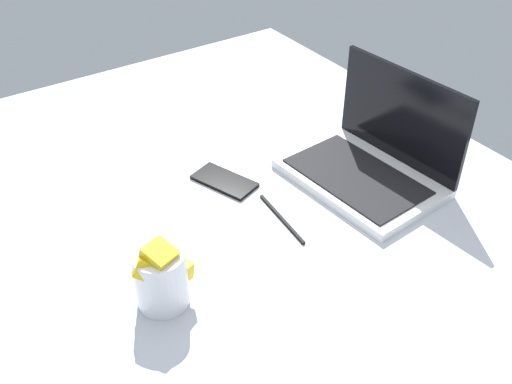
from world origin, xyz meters
The scene contains 5 objects.
bed_mattress centered at (0.00, 0.00, 9.00)cm, with size 180.00×140.00×18.00cm, color #B7BCC6.
laptop centered at (-7.49, 38.74, 22.41)cm, with size 34.67×25.46×23.00cm.
snack_cup centered at (-0.03, -15.62, 23.93)cm, with size 9.00×11.03×13.38cm.
cell_phone centered at (-23.59, 10.96, 18.40)cm, with size 6.80×14.00×0.80cm, color black.
charger_cable centered at (-6.35, 13.85, 18.30)cm, with size 17.00×0.60×0.60cm, color black.
Camera 1 is at (67.10, -41.84, 94.54)cm, focal length 41.78 mm.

